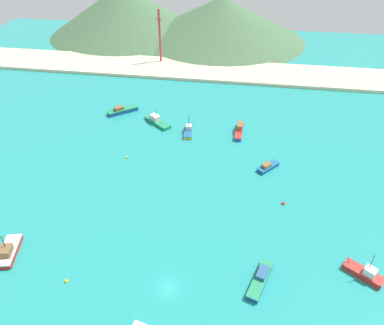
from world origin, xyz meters
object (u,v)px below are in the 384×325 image
fishing_boat_0 (268,167)px  radio_tower (160,37)px  fishing_boat_3 (157,121)px  buoy_1 (283,203)px  fishing_boat_6 (8,251)px  fishing_boat_7 (122,110)px  fishing_boat_4 (260,279)px  buoy_2 (127,158)px  buoy_0 (66,281)px  fishing_boat_2 (189,131)px  fishing_boat_1 (365,273)px  fishing_boat_8 (239,130)px

fishing_boat_0 → radio_tower: 84.98m
fishing_boat_3 → buoy_1: (39.22, -32.98, -0.71)m
fishing_boat_6 → buoy_1: size_ratio=9.56×
fishing_boat_7 → fishing_boat_4: bearing=-52.5°
buoy_2 → buoy_1: bearing=-16.4°
buoy_0 → buoy_2: 41.68m
fishing_boat_0 → fishing_boat_3: bearing=151.5°
fishing_boat_3 → radio_tower: (-10.31, 51.38, 10.90)m
buoy_2 → radio_tower: 72.93m
buoy_0 → buoy_1: (42.64, 29.03, 0.03)m
fishing_boat_0 → fishing_boat_4: bearing=-92.8°
fishing_boat_2 → fishing_boat_7: 26.49m
fishing_boat_3 → fishing_boat_7: (-13.49, 5.30, 0.02)m
fishing_boat_1 → buoy_2: (-57.77, 31.36, -0.80)m
fishing_boat_6 → fishing_boat_7: fishing_boat_6 is taller
fishing_boat_2 → fishing_boat_8: size_ratio=0.78×
fishing_boat_8 → radio_tower: size_ratio=0.44×
fishing_boat_4 → buoy_1: (5.46, 23.22, -0.61)m
buoy_0 → fishing_boat_7: bearing=98.5°
fishing_boat_8 → buoy_0: size_ratio=13.72×
fishing_boat_2 → fishing_boat_4: bearing=-66.5°
radio_tower → fishing_boat_8: bearing=-54.9°
fishing_boat_4 → fishing_boat_6: fishing_boat_6 is taller
fishing_boat_1 → buoy_0: (-57.34, -10.32, -0.80)m
fishing_boat_8 → buoy_1: size_ratio=10.91×
buoy_0 → buoy_1: buoy_1 is taller
buoy_0 → buoy_2: size_ratio=0.97×
fishing_boat_2 → buoy_2: (-15.04, -16.03, -0.65)m
fishing_boat_0 → fishing_boat_1: 37.23m
fishing_boat_2 → fishing_boat_4: fishing_boat_2 is taller
fishing_boat_6 → fishing_boat_3: bearing=72.7°
fishing_boat_0 → buoy_2: 39.43m
fishing_boat_0 → fishing_boat_1: (18.35, -32.39, 0.20)m
buoy_1 → radio_tower: radio_tower is taller
fishing_boat_4 → fishing_boat_7: fishing_boat_7 is taller
fishing_boat_0 → fishing_boat_7: bearing=153.4°
fishing_boat_3 → buoy_2: fishing_boat_3 is taller
fishing_boat_6 → fishing_boat_8: size_ratio=0.88×
buoy_1 → fishing_boat_4: bearing=-103.2°
buoy_0 → fishing_boat_2: bearing=75.8°
fishing_boat_2 → buoy_2: fishing_boat_2 is taller
fishing_boat_6 → radio_tower: 109.74m
fishing_boat_1 → buoy_2: size_ratio=10.04×
fishing_boat_6 → buoy_1: 62.24m
fishing_boat_3 → fishing_boat_7: size_ratio=1.03×
fishing_boat_6 → fishing_boat_7: (4.45, 62.87, -0.09)m
fishing_boat_3 → fishing_boat_7: 14.50m
fishing_boat_4 → radio_tower: (-44.07, 107.57, 10.99)m
buoy_2 → fishing_boat_3: bearing=79.3°
fishing_boat_3 → fishing_boat_6: fishing_boat_6 is taller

